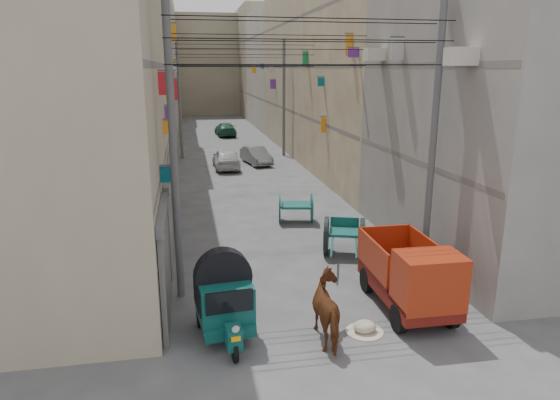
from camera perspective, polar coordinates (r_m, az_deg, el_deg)
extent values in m
cube|color=tan|center=(15.73, -29.21, 14.43)|extent=(8.00, 10.00, 13.00)
cube|color=slate|center=(15.30, -13.72, 3.43)|extent=(0.25, 9.80, 0.18)
cube|color=slate|center=(15.02, -14.44, 14.71)|extent=(0.25, 9.80, 0.18)
cube|color=#B8AD9D|center=(26.43, -21.63, 13.59)|extent=(8.00, 12.00, 12.00)
cube|color=slate|center=(26.17, -12.60, 8.10)|extent=(0.25, 11.76, 0.18)
cube|color=slate|center=(26.01, -12.99, 14.67)|extent=(0.25, 11.76, 0.18)
cube|color=slate|center=(26.19, -13.39, 21.23)|extent=(0.25, 11.76, 0.18)
cube|color=gray|center=(39.29, -18.26, 15.42)|extent=(8.00, 14.00, 14.00)
cube|color=slate|center=(39.11, -12.08, 10.25)|extent=(0.25, 13.72, 0.18)
cube|color=slate|center=(39.00, -12.32, 14.64)|extent=(0.25, 13.72, 0.18)
cube|color=slate|center=(39.13, -12.58, 19.03)|extent=(0.25, 13.72, 0.18)
cube|color=gray|center=(53.21, -16.26, 14.05)|extent=(8.00, 14.00, 11.80)
cube|color=slate|center=(53.08, -11.80, 11.40)|extent=(0.25, 13.72, 0.18)
cube|color=slate|center=(53.00, -11.97, 14.63)|extent=(0.25, 13.72, 0.18)
cube|color=slate|center=(53.09, -12.15, 17.87)|extent=(0.25, 13.72, 0.18)
cube|color=#C3B388|center=(66.17, -15.28, 14.90)|extent=(8.00, 12.00, 13.50)
cube|color=slate|center=(66.06, -11.64, 12.02)|extent=(0.25, 11.76, 0.18)
cube|color=slate|center=(66.00, -11.78, 14.62)|extent=(0.25, 11.76, 0.18)
cube|color=slate|center=(66.07, -11.92, 17.22)|extent=(0.25, 11.76, 0.18)
cube|color=gray|center=(18.75, 27.16, 14.45)|extent=(8.00, 10.00, 13.00)
cube|color=slate|center=(16.96, 15.35, 4.41)|extent=(0.25, 9.80, 0.18)
cube|color=slate|center=(16.71, 16.07, 14.58)|extent=(0.25, 9.80, 0.18)
cube|color=#C3B388|center=(28.33, 13.17, 14.24)|extent=(8.00, 12.00, 12.00)
cube|color=slate|center=(27.18, 5.22, 8.63)|extent=(0.25, 11.76, 0.18)
cube|color=slate|center=(27.02, 5.37, 14.96)|extent=(0.25, 11.76, 0.18)
cube|color=slate|center=(27.19, 5.54, 21.29)|extent=(0.25, 11.76, 0.18)
cube|color=tan|center=(40.59, 5.67, 16.03)|extent=(8.00, 14.00, 14.00)
cube|color=slate|center=(39.79, 0.06, 10.65)|extent=(0.25, 13.72, 0.18)
cube|color=slate|center=(39.69, 0.07, 14.97)|extent=(0.25, 13.72, 0.18)
cube|color=slate|center=(39.80, 0.07, 19.29)|extent=(0.25, 13.72, 0.18)
cube|color=#B8AD9D|center=(54.18, 1.39, 14.62)|extent=(8.00, 14.00, 11.80)
cube|color=slate|center=(53.58, -2.78, 11.71)|extent=(0.25, 13.72, 0.18)
cube|color=slate|center=(53.50, -2.82, 14.92)|extent=(0.25, 13.72, 0.18)
cube|color=slate|center=(53.59, -2.86, 18.13)|extent=(0.25, 13.72, 0.18)
cube|color=gray|center=(66.95, -1.00, 15.39)|extent=(8.00, 12.00, 13.50)
cube|color=slate|center=(66.47, -4.36, 12.29)|extent=(0.25, 11.76, 0.18)
cube|color=slate|center=(66.41, -4.42, 14.88)|extent=(0.25, 11.76, 0.18)
cube|color=slate|center=(66.48, -4.47, 17.47)|extent=(0.25, 11.76, 0.18)
cube|color=gray|center=(73.07, -8.38, 15.00)|extent=(22.00, 10.00, 13.00)
cube|color=#4A4A4E|center=(12.76, -12.96, -7.74)|extent=(0.12, 3.00, 2.60)
cube|color=#565658|center=(12.28, -13.26, -1.47)|extent=(0.18, 3.20, 0.25)
cube|color=#4A4A4E|center=(16.24, -12.53, -2.77)|extent=(0.12, 3.00, 2.60)
cube|color=#565658|center=(15.87, -12.75, 2.23)|extent=(0.18, 3.20, 0.25)
cube|color=#4A4A4E|center=(19.80, -12.25, 0.42)|extent=(0.12, 3.00, 2.60)
cube|color=#565658|center=(19.50, -12.43, 4.56)|extent=(0.18, 3.20, 0.25)
cube|color=#4A4A4E|center=(23.50, -12.06, 2.69)|extent=(0.12, 3.00, 2.60)
cube|color=#565658|center=(23.25, -12.20, 6.19)|extent=(0.18, 3.20, 0.25)
cube|color=#BBBBBB|center=(41.87, -0.96, 14.66)|extent=(0.38, 0.08, 0.41)
cube|color=red|center=(48.67, -11.59, 11.62)|extent=(0.27, 0.08, 0.71)
cube|color=#0B6379|center=(13.72, -12.64, 2.85)|extent=(0.44, 0.08, 0.42)
cube|color=red|center=(22.82, -12.22, 12.15)|extent=(0.45, 0.08, 0.84)
cube|color=orange|center=(52.35, -3.00, 14.61)|extent=(0.41, 0.08, 0.59)
cube|color=orange|center=(16.87, -12.60, 8.11)|extent=(0.38, 0.08, 0.44)
cube|color=#642896|center=(41.16, -0.82, 13.09)|extent=(0.43, 0.08, 0.72)
cube|color=#1A79BA|center=(47.15, -2.04, 15.00)|extent=(0.28, 0.08, 0.44)
cube|color=orange|center=(27.06, -12.32, 18.21)|extent=(0.48, 0.08, 0.84)
cube|color=#642896|center=(45.14, -11.62, 11.44)|extent=(0.31, 0.08, 0.44)
cube|color=#0B6379|center=(26.97, 4.70, 13.30)|extent=(0.35, 0.08, 0.45)
cube|color=#18844B|center=(30.48, 2.90, 15.83)|extent=(0.34, 0.08, 0.79)
cube|color=#642896|center=(19.09, -12.62, 9.63)|extent=(0.28, 0.08, 0.52)
cube|color=orange|center=(36.62, -12.00, 14.77)|extent=(0.28, 0.08, 0.74)
cube|color=orange|center=(26.64, 4.98, 8.56)|extent=(0.26, 0.08, 0.80)
cube|color=#BBBBBB|center=(17.84, 13.30, 16.31)|extent=(0.34, 0.08, 0.55)
cube|color=red|center=(15.56, -12.85, 12.86)|extent=(0.47, 0.08, 0.67)
cube|color=#BBBBBB|center=(28.15, -12.16, 14.57)|extent=(0.40, 0.08, 0.47)
cube|color=#1A79BA|center=(28.68, -12.12, 12.78)|extent=(0.32, 0.08, 0.55)
cube|color=#642896|center=(21.90, 8.38, 16.29)|extent=(0.47, 0.08, 0.35)
cube|color=orange|center=(22.73, 7.90, 17.13)|extent=(0.32, 0.08, 0.89)
cube|color=#BBBBBB|center=(17.75, 13.26, 16.44)|extent=(0.44, 0.08, 0.69)
cube|color=#BBBBBB|center=(13.39, -13.81, 0.95)|extent=(0.10, 3.20, 0.80)
cube|color=red|center=(22.23, -12.70, 6.43)|extent=(0.10, 3.20, 0.80)
cube|color=orange|center=(34.15, -12.11, 9.29)|extent=(0.10, 3.20, 0.80)
cube|color=#642896|center=(46.11, -11.83, 10.67)|extent=(0.10, 3.20, 0.80)
cube|color=#BBBBBB|center=(15.23, 18.33, 2.28)|extent=(0.10, 3.20, 0.80)
cube|color=#0B6379|center=(23.39, 7.73, 7.06)|extent=(0.10, 3.20, 0.80)
cube|color=red|center=(34.91, 1.51, 9.72)|extent=(0.10, 3.20, 0.80)
cube|color=red|center=(46.68, -1.64, 11.01)|extent=(0.10, 3.20, 0.80)
cube|color=beige|center=(13.84, 19.99, 15.16)|extent=(0.70, 0.55, 0.45)
cube|color=beige|center=(19.28, 10.76, 16.04)|extent=(0.70, 0.55, 0.45)
cylinder|color=#565658|center=(13.17, -12.07, 5.27)|extent=(0.20, 0.20, 8.00)
cylinder|color=#565658|center=(14.84, 17.07, 6.00)|extent=(0.20, 0.20, 8.00)
cylinder|color=#565658|center=(35.06, -11.41, 11.10)|extent=(0.20, 0.20, 8.00)
cylinder|color=#565658|center=(35.72, 0.44, 11.45)|extent=(0.20, 0.20, 8.00)
cylinder|color=black|center=(12.91, 4.08, 15.18)|extent=(7.40, 0.02, 0.02)
cylinder|color=black|center=(12.93, 4.14, 17.84)|extent=(7.40, 0.02, 0.02)
cylinder|color=black|center=(12.96, 4.18, 20.04)|extent=(7.40, 0.02, 0.02)
cylinder|color=black|center=(13.88, 3.01, 15.17)|extent=(7.40, 0.02, 0.02)
cylinder|color=black|center=(13.90, 3.04, 17.64)|extent=(7.40, 0.02, 0.02)
cylinder|color=black|center=(13.93, 3.07, 19.70)|extent=(7.40, 0.02, 0.02)
cylinder|color=black|center=(19.27, -0.96, 15.09)|extent=(7.40, 0.02, 0.02)
cylinder|color=black|center=(19.28, -0.97, 16.88)|extent=(7.40, 0.02, 0.02)
cylinder|color=black|center=(19.31, -0.98, 18.36)|extent=(7.40, 0.02, 0.02)
cylinder|color=black|center=(27.19, -3.91, 14.99)|extent=(7.40, 0.02, 0.02)
cylinder|color=black|center=(27.20, -3.93, 16.25)|extent=(7.40, 0.02, 0.02)
cylinder|color=black|center=(27.22, -3.95, 17.31)|extent=(7.40, 0.02, 0.02)
cylinder|color=black|center=(35.15, -5.52, 14.92)|extent=(7.40, 0.02, 0.02)
cylinder|color=black|center=(35.15, -5.54, 15.90)|extent=(7.40, 0.02, 0.02)
cylinder|color=black|center=(35.17, -5.57, 16.71)|extent=(7.40, 0.02, 0.02)
cylinder|color=black|center=(11.20, -5.21, -16.78)|extent=(0.16, 0.52, 0.51)
cylinder|color=black|center=(12.63, -9.13, -13.00)|extent=(0.16, 0.52, 0.51)
cylinder|color=black|center=(12.77, -4.54, -12.52)|extent=(0.16, 0.52, 0.51)
cube|color=#0C4843|center=(12.13, -6.39, -13.17)|extent=(1.32, 1.85, 0.26)
cube|color=#0C4843|center=(11.09, -5.29, -15.37)|extent=(0.36, 0.44, 0.50)
cylinder|color=silver|center=(10.75, -5.11, -14.44)|extent=(0.17, 0.06, 0.17)
cube|color=#FAB00D|center=(10.85, -5.06, -15.54)|extent=(0.20, 0.05, 0.11)
cube|color=#0C4843|center=(11.93, -6.50, -10.85)|extent=(1.35, 1.67, 0.87)
cube|color=black|center=(11.12, -5.79, -11.51)|extent=(1.05, 0.16, 0.50)
cube|color=black|center=(11.82, -9.45, -10.74)|extent=(0.15, 1.10, 0.60)
cube|color=black|center=(12.00, -3.62, -10.15)|extent=(0.15, 1.10, 0.60)
cube|color=white|center=(11.42, -5.67, -14.67)|extent=(1.14, 0.16, 0.06)
cylinder|color=black|center=(16.93, 5.31, -4.07)|extent=(0.54, 1.27, 1.30)
cylinder|color=#12524D|center=(16.93, 5.31, -4.07)|extent=(0.46, 1.01, 1.01)
cylinder|color=#565658|center=(16.93, 5.31, -4.07)|extent=(0.25, 0.22, 0.17)
cylinder|color=black|center=(16.93, 9.39, -4.20)|extent=(0.54, 1.27, 1.30)
cylinder|color=#12524D|center=(16.93, 9.39, -4.20)|extent=(0.46, 1.01, 1.01)
cylinder|color=#565658|center=(16.93, 9.39, -4.20)|extent=(0.25, 0.22, 0.17)
cylinder|color=#565658|center=(16.92, 7.35, -4.14)|extent=(1.21, 0.46, 0.07)
cube|color=#12524D|center=(16.87, 7.37, -3.60)|extent=(1.24, 1.27, 0.09)
cube|color=#12524D|center=(17.25, 7.40, -2.48)|extent=(0.95, 0.37, 0.32)
cylinder|color=#12524D|center=(15.80, 5.98, -5.13)|extent=(0.73, 2.04, 0.06)
cylinder|color=#12524D|center=(15.80, 8.67, -5.22)|extent=(0.73, 2.04, 0.06)
cylinder|color=black|center=(12.53, 13.39, -13.05)|extent=(0.20, 0.69, 0.68)
cylinder|color=black|center=(14.42, 9.86, -8.99)|extent=(0.20, 0.69, 0.68)
cylinder|color=black|center=(13.08, 18.94, -12.23)|extent=(0.20, 0.69, 0.68)
cylinder|color=black|center=(14.91, 14.79, -8.47)|extent=(0.20, 0.69, 0.68)
cube|color=#5E120D|center=(13.61, 14.21, -9.70)|extent=(1.55, 3.43, 0.36)
cube|color=maroon|center=(12.35, 16.65, -8.82)|extent=(1.52, 1.11, 1.29)
cube|color=black|center=(11.91, 17.72, -9.26)|extent=(1.34, 0.08, 0.57)
cube|color=#5E120D|center=(13.98, 13.35, -7.73)|extent=(1.59, 2.30, 0.12)
cube|color=maroon|center=(13.55, 10.50, -6.28)|extent=(0.10, 2.27, 0.88)
cube|color=maroon|center=(14.12, 16.29, -5.76)|extent=(0.10, 2.27, 0.88)
cube|color=maroon|center=(14.78, 11.78, -4.53)|extent=(1.55, 0.09, 0.88)
cylinder|color=#12524D|center=(20.33, -0.02, -0.88)|extent=(0.30, 1.20, 1.21)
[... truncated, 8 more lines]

